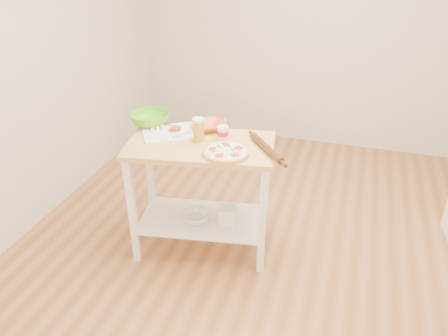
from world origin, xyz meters
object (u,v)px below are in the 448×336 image
spatula (181,135)px  green_bowl (150,119)px  pizza (226,152)px  cutting_board (170,132)px  orange_bowl (208,126)px  knife (157,124)px  prep_island (201,175)px  rolling_pin (267,148)px  beer_pint (198,130)px  yogurt_tub (223,133)px  shelf_bin (227,214)px  shelf_glass_bowl (195,217)px

spatula → green_bowl: 0.34m
pizza → spatula: pizza is taller
cutting_board → orange_bowl: orange_bowl is taller
knife → green_bowl: green_bowl is taller
prep_island → pizza: bearing=-25.1°
pizza → rolling_pin: size_ratio=0.75×
knife → orange_bowl: orange_bowl is taller
spatula → beer_pint: (0.15, -0.02, 0.07)m
spatula → knife: (-0.25, 0.13, 0.00)m
orange_bowl → yogurt_tub: bearing=-39.3°
orange_bowl → rolling_pin: orange_bowl is taller
orange_bowl → green_bowl: bearing=-174.0°
prep_island → beer_pint: 0.35m
knife → orange_bowl: 0.39m
yogurt_tub → shelf_bin: size_ratio=1.41×
pizza → orange_bowl: size_ratio=1.36×
pizza → yogurt_tub: yogurt_tub is taller
beer_pint → shelf_bin: bearing=-3.4°
cutting_board → yogurt_tub: (0.40, 0.02, 0.04)m
orange_bowl → rolling_pin: (0.50, -0.23, -0.00)m
orange_bowl → shelf_bin: bearing=-45.1°
yogurt_tub → shelf_glass_bowl: size_ratio=0.79×
orange_bowl → rolling_pin: 0.55m
spatula → shelf_glass_bowl: (0.13, -0.10, -0.62)m
orange_bowl → shelf_bin: size_ratio=1.88×
prep_island → pizza: size_ratio=3.50×
spatula → shelf_bin: size_ratio=1.14×
orange_bowl → green_bowl: size_ratio=0.79×
pizza → orange_bowl: (-0.25, 0.35, 0.01)m
spatula → beer_pint: size_ratio=0.83×
green_bowl → yogurt_tub: size_ratio=1.70×
prep_island → beer_pint: bearing=126.0°
cutting_board → orange_bowl: size_ratio=2.15×
beer_pint → rolling_pin: beer_pint is taller
cutting_board → green_bowl: size_ratio=1.69×
cutting_board → shelf_bin: 0.75m
prep_island → knife: 0.54m
spatula → rolling_pin: (0.64, -0.04, 0.01)m
knife → shelf_bin: knife is taller
cutting_board → shelf_glass_bowl: bearing=-64.0°
shelf_glass_bowl → prep_island: bearing=46.3°
pizza → prep_island: bearing=154.9°
prep_island → knife: bearing=155.6°
shelf_bin → prep_island: bearing=-173.2°
beer_pint → shelf_bin: 0.70m
beer_pint → rolling_pin: 0.50m
green_bowl → beer_pint: 0.48m
prep_island → shelf_glass_bowl: prep_island is taller
beer_pint → spatula: bearing=171.1°
knife → green_bowl: size_ratio=0.91×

